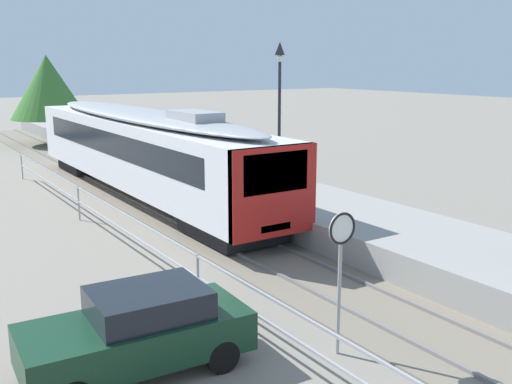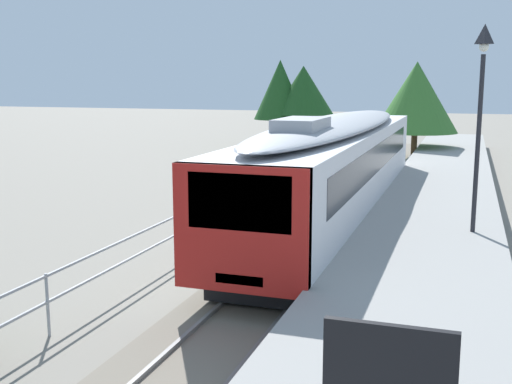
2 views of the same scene
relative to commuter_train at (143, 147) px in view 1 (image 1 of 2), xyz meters
The scene contains 9 objects.
ground_plane 3.83m from the commuter_train, 161.29° to the right, with size 160.00×160.00×0.00m, color gray.
track_rails 2.34m from the commuter_train, 90.00° to the right, with size 3.20×60.00×0.14m.
commuter_train is the anchor object (origin of this frame).
station_platform 3.80m from the commuter_train, 17.36° to the right, with size 3.90×60.00×0.90m, color #999691.
platform_lamp_mid_platform 6.06m from the commuter_train, 37.58° to the right, with size 0.34×0.34×5.35m.
speed_limit_sign 14.67m from the commuter_train, 98.34° to the right, with size 0.61×0.10×2.81m.
carpark_fence 11.57m from the commuter_train, 106.68° to the right, with size 0.06×36.06×1.25m.
parked_hatchback_dark_green 14.23m from the commuter_train, 113.04° to the right, with size 4.09×1.97×1.53m.
tree_distant_left 18.64m from the commuter_train, 86.70° to the left, with size 5.03×5.03×5.98m.
Camera 1 is at (-9.14, 0.68, 5.47)m, focal length 41.41 mm.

